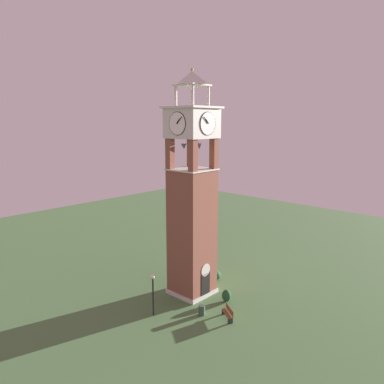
{
  "coord_description": "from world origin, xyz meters",
  "views": [
    {
      "loc": [
        -22.76,
        -21.12,
        15.0
      ],
      "look_at": [
        0.0,
        0.0,
        9.12
      ],
      "focal_mm": 34.92,
      "sensor_mm": 36.0,
      "label": 1
    }
  ],
  "objects_px": {
    "park_bench": "(228,313)",
    "trash_bin": "(202,310)",
    "clock_tower": "(192,205)",
    "lamp_post": "(153,287)"
  },
  "relations": [
    {
      "from": "clock_tower",
      "to": "park_bench",
      "type": "bearing_deg",
      "value": -105.49
    },
    {
      "from": "trash_bin",
      "to": "clock_tower",
      "type": "bearing_deg",
      "value": 53.86
    },
    {
      "from": "park_bench",
      "to": "lamp_post",
      "type": "relative_size",
      "value": 0.47
    },
    {
      "from": "clock_tower",
      "to": "lamp_post",
      "type": "relative_size",
      "value": 5.66
    },
    {
      "from": "lamp_post",
      "to": "trash_bin",
      "type": "height_order",
      "value": "lamp_post"
    },
    {
      "from": "clock_tower",
      "to": "lamp_post",
      "type": "bearing_deg",
      "value": -174.38
    },
    {
      "from": "clock_tower",
      "to": "lamp_post",
      "type": "xyz_separation_m",
      "value": [
        -5.0,
        -0.49,
        -5.61
      ]
    },
    {
      "from": "park_bench",
      "to": "clock_tower",
      "type": "bearing_deg",
      "value": 74.51
    },
    {
      "from": "trash_bin",
      "to": "lamp_post",
      "type": "bearing_deg",
      "value": 133.55
    },
    {
      "from": "park_bench",
      "to": "trash_bin",
      "type": "bearing_deg",
      "value": 117.46
    }
  ]
}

